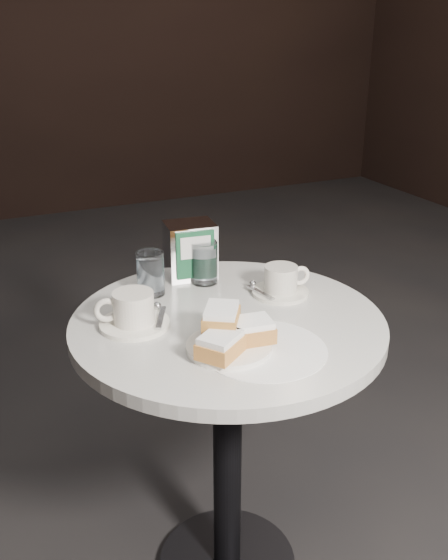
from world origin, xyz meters
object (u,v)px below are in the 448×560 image
coffee_cup_left (133,312)px  water_glass_right (204,263)px  coffee_cup_right (281,282)px  napkin_dispenser (190,250)px  cafe_table (228,394)px  water_glass_left (151,274)px  beignet_plate (230,336)px

coffee_cup_left → water_glass_right: 0.28m
coffee_cup_right → napkin_dispenser: bearing=133.0°
cafe_table → coffee_cup_right: 0.29m
water_glass_right → napkin_dispenser: 0.06m
water_glass_right → coffee_cup_right: bearing=-45.9°
water_glass_left → beignet_plate: bearing=-80.4°
coffee_cup_left → coffee_cup_right: size_ratio=1.18×
coffee_cup_left → napkin_dispenser: napkin_dispenser is taller
water_glass_left → water_glass_right: size_ratio=1.00×
cafe_table → coffee_cup_left: coffee_cup_left is taller
cafe_table → water_glass_left: size_ratio=6.98×
coffee_cup_left → water_glass_left: water_glass_left is taller
napkin_dispenser → water_glass_right: bearing=-66.3°
cafe_table → coffee_cup_left: (-0.20, 0.05, 0.23)m
cafe_table → water_glass_left: 0.34m
beignet_plate → coffee_cup_left: 0.23m
water_glass_right → coffee_cup_left: bearing=-146.0°
coffee_cup_left → napkin_dispenser: bearing=54.5°
cafe_table → napkin_dispenser: 0.38m
beignet_plate → cafe_table: bearing=67.0°
cafe_table → water_glass_right: 0.33m
coffee_cup_left → water_glass_right: bearing=44.5°
coffee_cup_left → water_glass_right: (0.23, 0.16, 0.02)m
beignet_plate → water_glass_right: (0.09, 0.34, 0.02)m
water_glass_left → water_glass_right: (0.14, 0.01, -0.00)m
water_glass_left → napkin_dispenser: size_ratio=0.75×
coffee_cup_right → napkin_dispenser: 0.25m
cafe_table → water_glass_right: (0.03, 0.21, 0.25)m
water_glass_right → napkin_dispenser: bearing=106.8°
beignet_plate → coffee_cup_left: beignet_plate is taller
cafe_table → water_glass_left: water_glass_left is taller
napkin_dispenser → water_glass_left: bearing=-146.4°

